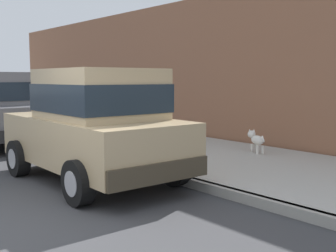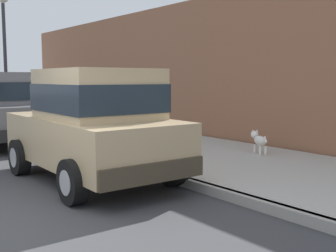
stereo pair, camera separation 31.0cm
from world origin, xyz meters
name	(u,v)px [view 2 (the right image)]	position (x,y,z in m)	size (l,w,h in m)	color
curb	(186,182)	(3.20, 0.00, 0.07)	(0.16, 64.00, 0.14)	gray
sidewalk	(260,168)	(5.00, 0.00, 0.07)	(3.60, 64.00, 0.14)	#A8A59E
car_tan_hatchback	(94,124)	(2.21, 1.23, 0.98)	(2.00, 3.82, 1.88)	tan
car_grey_hatchback	(2,108)	(2.17, 6.19, 0.98)	(2.03, 3.85, 1.88)	slate
dog_white	(259,140)	(5.89, 0.81, 0.43)	(0.40, 0.70, 0.49)	white
fire_hydrant	(90,130)	(3.65, 4.18, 0.48)	(0.34, 0.24, 0.72)	red
street_lamp	(5,45)	(3.55, 10.39, 2.91)	(0.36, 0.36, 4.42)	#2D2D33
building_facade	(170,71)	(7.10, 5.48, 1.96)	(0.50, 20.00, 3.93)	#8C5B42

